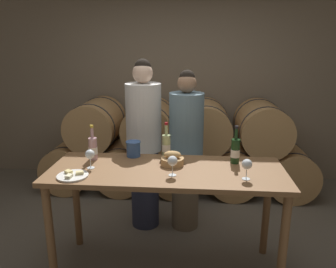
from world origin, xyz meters
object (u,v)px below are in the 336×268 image
(tasting_table, at_px, (167,183))
(wine_bottle_red, at_px, (235,151))
(bread_basket, at_px, (172,160))
(wine_glass_far_left, at_px, (90,155))
(cheese_plate, at_px, (73,175))
(person_left, at_px, (144,145))
(person_right, at_px, (186,151))
(wine_bottle_rose, at_px, (93,148))
(wine_bottle_white, at_px, (166,145))
(wine_glass_left, at_px, (172,161))
(wine_glass_center, at_px, (247,165))
(blue_crock, at_px, (133,148))

(tasting_table, distance_m, wine_bottle_red, 0.63)
(bread_basket, bearing_deg, wine_glass_far_left, -169.01)
(wine_bottle_red, height_order, cheese_plate, wine_bottle_red)
(tasting_table, xyz_separation_m, person_left, (-0.29, 0.71, 0.09))
(person_left, height_order, cheese_plate, person_left)
(person_right, relative_size, wine_bottle_red, 5.16)
(wine_bottle_rose, bearing_deg, person_right, 34.16)
(wine_bottle_white, xyz_separation_m, wine_glass_left, (0.08, -0.42, 0.01))
(person_right, bearing_deg, tasting_table, -100.81)
(person_right, xyz_separation_m, wine_glass_center, (0.46, -0.86, 0.20))
(wine_bottle_red, height_order, wine_bottle_white, wine_bottle_red)
(blue_crock, distance_m, wine_glass_left, 0.55)
(wine_glass_far_left, distance_m, wine_glass_center, 1.21)
(person_left, relative_size, wine_bottle_rose, 5.75)
(wine_bottle_rose, xyz_separation_m, blue_crock, (0.33, 0.10, -0.03))
(person_left, bearing_deg, wine_glass_far_left, -113.42)
(tasting_table, height_order, wine_glass_far_left, wine_glass_far_left)
(person_right, relative_size, wine_glass_center, 10.57)
(person_left, height_order, wine_bottle_white, person_left)
(person_right, relative_size, wine_bottle_rose, 5.42)
(bread_basket, height_order, cheese_plate, bread_basket)
(tasting_table, xyz_separation_m, wine_glass_center, (0.60, -0.15, 0.23))
(cheese_plate, relative_size, wine_glass_far_left, 1.51)
(wine_bottle_red, xyz_separation_m, wine_glass_center, (0.04, -0.34, 0.01))
(person_right, xyz_separation_m, wine_bottle_rose, (-0.78, -0.53, 0.19))
(person_left, bearing_deg, bread_basket, -61.75)
(person_left, xyz_separation_m, person_right, (0.42, -0.00, -0.05))
(tasting_table, bearing_deg, wine_glass_center, -14.17)
(wine_bottle_white, distance_m, wine_glass_far_left, 0.66)
(wine_bottle_rose, bearing_deg, cheese_plate, -96.26)
(wine_bottle_white, height_order, wine_bottle_rose, wine_bottle_white)
(wine_bottle_rose, xyz_separation_m, bread_basket, (0.69, -0.08, -0.05))
(person_right, relative_size, bread_basket, 8.72)
(blue_crock, height_order, wine_glass_left, wine_glass_left)
(tasting_table, height_order, cheese_plate, cheese_plate)
(blue_crock, bearing_deg, wine_glass_center, -25.12)
(person_left, height_order, wine_glass_far_left, person_left)
(bread_basket, relative_size, wine_glass_far_left, 1.21)
(cheese_plate, xyz_separation_m, wine_glass_far_left, (0.08, 0.18, 0.10))
(person_left, xyz_separation_m, wine_glass_far_left, (-0.32, -0.74, 0.15))
(person_right, height_order, wine_bottle_white, person_right)
(tasting_table, relative_size, blue_crock, 13.66)
(person_left, relative_size, wine_bottle_white, 5.62)
(cheese_plate, height_order, wine_glass_far_left, wine_glass_far_left)
(wine_bottle_red, bearing_deg, cheese_plate, -162.38)
(person_right, xyz_separation_m, wine_bottle_red, (0.42, -0.52, 0.19))
(tasting_table, xyz_separation_m, person_right, (0.13, 0.71, 0.03))
(tasting_table, distance_m, wine_bottle_rose, 0.70)
(wine_bottle_white, relative_size, wine_bottle_rose, 1.02)
(wine_bottle_red, xyz_separation_m, cheese_plate, (-1.24, -0.39, -0.10))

